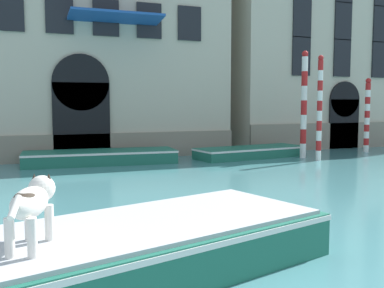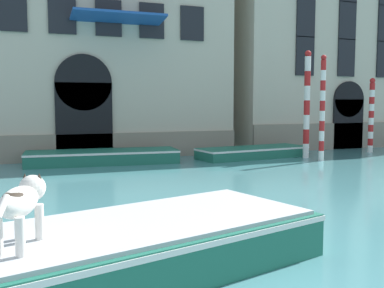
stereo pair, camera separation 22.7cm
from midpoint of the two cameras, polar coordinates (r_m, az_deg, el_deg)
name	(u,v)px [view 1 (the left image)]	position (r m, az deg, el deg)	size (l,w,h in m)	color
palazzo_right	(343,36)	(29.17, 18.39, 12.93)	(15.85, 6.13, 12.91)	#BCB29E
boat_foreground	(31,270)	(6.13, -20.81, -14.71)	(9.09, 4.56, 0.73)	#1E6651
dog_on_deck	(32,202)	(5.74, -20.70, -6.93)	(0.64, 1.18, 0.82)	silver
boat_moored_near_palazzo	(101,157)	(18.26, -11.86, -1.60)	(6.08, 2.22, 0.54)	#1E6651
boat_moored_far	(250,152)	(20.05, 7.08, -1.01)	(5.24, 2.29, 0.48)	#1E6651
mooring_pole_0	(320,108)	(19.52, 15.57, 4.45)	(0.23, 0.23, 4.39)	white
mooring_pole_1	(367,115)	(23.64, 21.10, 3.47)	(0.26, 0.26, 3.62)	white
mooring_pole_2	(304,104)	(20.32, 13.72, 4.93)	(0.27, 0.27, 4.68)	white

